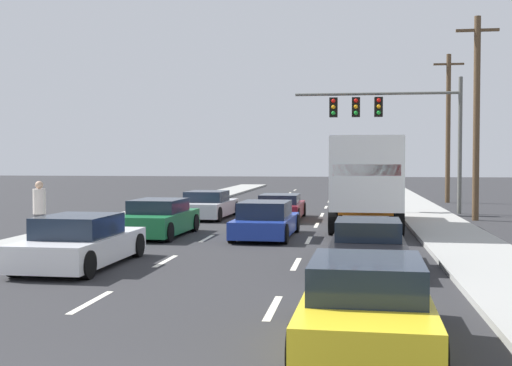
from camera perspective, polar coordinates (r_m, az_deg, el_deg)
name	(u,v)px	position (r m, az deg, el deg)	size (l,w,h in m)	color
ground_plane	(283,217)	(30.43, 2.36, -2.94)	(140.00, 140.00, 0.00)	#2B2B2D
sidewalk_right	(445,229)	(25.52, 15.88, -3.82)	(2.49, 80.00, 0.14)	#9E9E99
sidewalk_left	(108,224)	(27.04, -12.61, -3.47)	(2.49, 80.00, 0.14)	#9E9E99
lane_markings	(281,219)	(29.45, 2.16, -3.10)	(3.54, 57.00, 0.01)	silver
car_silver	(208,206)	(29.90, -4.15, -1.96)	(2.08, 4.68, 1.23)	#B7BABF
car_green	(158,219)	(23.18, -8.36, -3.06)	(2.02, 4.34, 1.27)	#196B38
car_white	(81,243)	(17.02, -14.78, -4.99)	(1.96, 4.49, 1.28)	white
car_maroon	(280,207)	(29.20, 2.11, -2.11)	(1.97, 4.56, 1.12)	maroon
car_blue	(266,221)	(22.46, 0.84, -3.27)	(1.99, 4.49, 1.24)	#1E389E
box_truck	(366,177)	(25.46, 9.42, 0.54)	(2.70, 8.59, 3.42)	white
car_black	(368,246)	(16.49, 9.58, -5.35)	(1.94, 4.26, 1.18)	black
car_yellow	(366,305)	(9.78, 9.45, -10.30)	(1.98, 4.28, 1.24)	yellow
traffic_signal_mast	(383,114)	(33.29, 10.82, 5.82)	(8.07, 0.69, 6.62)	#595B56
utility_pole_mid	(476,116)	(30.24, 18.38, 5.51)	(1.80, 0.28, 8.77)	brown
utility_pole_far	(448,126)	(42.05, 16.15, 4.69)	(1.80, 0.28, 8.99)	brown
pedestrian_near_corner	(39,212)	(20.97, -18.07, -2.36)	(0.38, 0.38, 1.86)	#3F3F42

